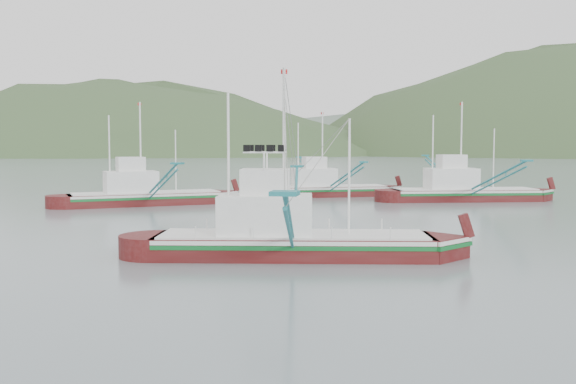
% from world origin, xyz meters
% --- Properties ---
extents(ground, '(1200.00, 1200.00, 0.00)m').
position_xyz_m(ground, '(0.00, 0.00, 0.00)').
color(ground, slate).
rests_on(ground, ground).
extents(main_boat, '(15.37, 26.97, 10.97)m').
position_xyz_m(main_boat, '(0.85, 1.35, 1.77)').
color(main_boat, '#450B0B').
rests_on(main_boat, ground).
extents(bg_boat_far, '(15.11, 25.55, 10.79)m').
position_xyz_m(bg_boat_far, '(-1.68, 42.91, 2.16)').
color(bg_boat_far, '#450B0B').
rests_on(bg_boat_far, ground).
extents(bg_boat_right, '(16.32, 28.03, 11.56)m').
position_xyz_m(bg_boat_right, '(13.86, 39.19, 2.14)').
color(bg_boat_right, '#450B0B').
rests_on(bg_boat_right, ground).
extents(bg_boat_left, '(19.18, 25.21, 11.20)m').
position_xyz_m(bg_boat_left, '(-18.52, 28.97, 2.36)').
color(bg_boat_left, '#450B0B').
rests_on(bg_boat_left, ground).
extents(headland_left, '(448.00, 308.00, 210.00)m').
position_xyz_m(headland_left, '(-180.00, 360.00, 0.00)').
color(headland_left, '#334B27').
rests_on(headland_left, ground).
extents(ridge_distant, '(960.00, 400.00, 240.00)m').
position_xyz_m(ridge_distant, '(30.00, 560.00, 0.00)').
color(ridge_distant, slate).
rests_on(ridge_distant, ground).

